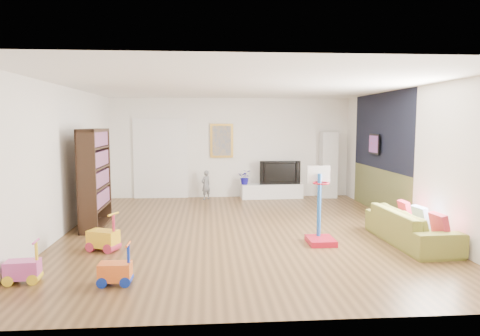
{
  "coord_description": "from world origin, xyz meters",
  "views": [
    {
      "loc": [
        -0.63,
        -7.9,
        2.03
      ],
      "look_at": [
        0.0,
        0.4,
        1.15
      ],
      "focal_mm": 32.0,
      "sensor_mm": 36.0,
      "label": 1
    }
  ],
  "objects": [
    {
      "name": "floor",
      "position": [
        0.0,
        0.0,
        0.0
      ],
      "size": [
        6.5,
        7.5,
        0.0
      ],
      "primitive_type": "cube",
      "color": "brown",
      "rests_on": "ground"
    },
    {
      "name": "ceiling",
      "position": [
        0.0,
        0.0,
        2.7
      ],
      "size": [
        6.5,
        7.5,
        0.0
      ],
      "primitive_type": "cube",
      "color": "white",
      "rests_on": "ground"
    },
    {
      "name": "wall_back",
      "position": [
        0.0,
        3.75,
        1.35
      ],
      "size": [
        6.5,
        0.0,
        2.7
      ],
      "primitive_type": "cube",
      "color": "silver",
      "rests_on": "ground"
    },
    {
      "name": "wall_front",
      "position": [
        0.0,
        -3.75,
        1.35
      ],
      "size": [
        6.5,
        0.0,
        2.7
      ],
      "primitive_type": "cube",
      "color": "white",
      "rests_on": "ground"
    },
    {
      "name": "wall_left",
      "position": [
        -3.25,
        0.0,
        1.35
      ],
      "size": [
        0.0,
        7.5,
        2.7
      ],
      "primitive_type": "cube",
      "color": "silver",
      "rests_on": "ground"
    },
    {
      "name": "wall_right",
      "position": [
        3.25,
        0.0,
        1.35
      ],
      "size": [
        0.0,
        7.5,
        2.7
      ],
      "primitive_type": "cube",
      "color": "silver",
      "rests_on": "ground"
    },
    {
      "name": "navy_accent",
      "position": [
        3.23,
        1.4,
        1.85
      ],
      "size": [
        0.01,
        3.2,
        1.7
      ],
      "primitive_type": "cube",
      "color": "black",
      "rests_on": "wall_right"
    },
    {
      "name": "olive_wainscot",
      "position": [
        3.23,
        1.4,
        0.5
      ],
      "size": [
        0.01,
        3.2,
        1.0
      ],
      "primitive_type": "cube",
      "color": "brown",
      "rests_on": "wall_right"
    },
    {
      "name": "doorway",
      "position": [
        -1.9,
        3.71,
        1.05
      ],
      "size": [
        1.45,
        0.06,
        2.1
      ],
      "primitive_type": "cube",
      "color": "white",
      "rests_on": "ground"
    },
    {
      "name": "painting_back",
      "position": [
        -0.25,
        3.71,
        1.55
      ],
      "size": [
        0.62,
        0.06,
        0.92
      ],
      "primitive_type": "cube",
      "color": "gold",
      "rests_on": "wall_back"
    },
    {
      "name": "artwork_right",
      "position": [
        3.17,
        1.6,
        1.55
      ],
      "size": [
        0.04,
        0.56,
        0.46
      ],
      "primitive_type": "cube",
      "color": "#7F3F8C",
      "rests_on": "wall_right"
    },
    {
      "name": "media_console",
      "position": [
        1.09,
        3.45,
        0.19
      ],
      "size": [
        1.68,
        0.5,
        0.39
      ],
      "primitive_type": "cube",
      "rotation": [
        0.0,
        0.0,
        0.05
      ],
      "color": "white",
      "rests_on": "ground"
    },
    {
      "name": "tall_cabinet",
      "position": [
        2.66,
        3.49,
        0.89
      ],
      "size": [
        0.43,
        0.43,
        1.79
      ],
      "primitive_type": "cube",
      "rotation": [
        0.0,
        0.0,
        -0.03
      ],
      "color": "silver",
      "rests_on": "ground"
    },
    {
      "name": "bookshelf",
      "position": [
        -2.82,
        0.5,
        0.96
      ],
      "size": [
        0.37,
        1.32,
        1.92
      ],
      "primitive_type": "cube",
      "rotation": [
        0.0,
        0.0,
        0.02
      ],
      "color": "black",
      "rests_on": "ground"
    },
    {
      "name": "sofa",
      "position": [
        2.78,
        -1.08,
        0.29
      ],
      "size": [
        0.85,
        2.0,
        0.58
      ],
      "primitive_type": "imported",
      "rotation": [
        0.0,
        0.0,
        1.61
      ],
      "color": "olive",
      "rests_on": "ground"
    },
    {
      "name": "basketball_hoop",
      "position": [
        1.26,
        -0.99,
        0.65
      ],
      "size": [
        0.45,
        0.55,
        1.31
      ],
      "primitive_type": "cube",
      "rotation": [
        0.0,
        0.0,
        0.0
      ],
      "color": "#AD0F24",
      "rests_on": "ground"
    },
    {
      "name": "ride_on_yellow",
      "position": [
        -2.3,
        -1.12,
        0.31
      ],
      "size": [
        0.54,
        0.44,
        0.62
      ],
      "primitive_type": "cube",
      "rotation": [
        0.0,
        0.0,
        -0.38
      ],
      "color": "yellow",
      "rests_on": "ground"
    },
    {
      "name": "ride_on_orange",
      "position": [
        -1.8,
        -2.61,
        0.26
      ],
      "size": [
        0.4,
        0.25,
        0.53
      ],
      "primitive_type": "cube",
      "rotation": [
        0.0,
        0.0,
        -0.02
      ],
      "color": "orange",
      "rests_on": "ground"
    },
    {
      "name": "ride_on_pink",
      "position": [
        -2.99,
        -2.45,
        0.27
      ],
      "size": [
        0.43,
        0.28,
        0.54
      ],
      "primitive_type": "cube",
      "rotation": [
        0.0,
        0.0,
        0.08
      ],
      "color": "#D24CA1",
      "rests_on": "ground"
    },
    {
      "name": "child",
      "position": [
        -0.69,
        3.38,
        0.39
      ],
      "size": [
        0.34,
        0.33,
        0.78
      ],
      "primitive_type": "imported",
      "rotation": [
        0.0,
        0.0,
        3.85
      ],
      "color": "slate",
      "rests_on": "ground"
    },
    {
      "name": "tv",
      "position": [
        1.3,
        3.48,
        0.7
      ],
      "size": [
        1.1,
        0.17,
        0.63
      ],
      "primitive_type": "imported",
      "rotation": [
        0.0,
        0.0,
        0.02
      ],
      "color": "black",
      "rests_on": "media_console"
    },
    {
      "name": "vase_plant",
      "position": [
        0.37,
        3.43,
        0.59
      ],
      "size": [
        0.41,
        0.37,
        0.4
      ],
      "primitive_type": "imported",
      "rotation": [
        0.0,
        0.0,
        -0.19
      ],
      "color": "#150F87",
      "rests_on": "media_console"
    },
    {
      "name": "pillow_left",
      "position": [
        2.94,
        -1.69,
        0.45
      ],
      "size": [
        0.12,
        0.38,
        0.38
      ],
      "primitive_type": "cube",
      "rotation": [
        0.0,
        0.0,
        0.06
      ],
      "color": "#AC2839",
      "rests_on": "sofa"
    },
    {
      "name": "pillow_center",
      "position": [
        2.95,
        -1.08,
        0.45
      ],
      "size": [
        0.13,
        0.37,
        0.36
      ],
      "primitive_type": "cube",
      "rotation": [
        0.0,
        0.0,
        0.11
      ],
      "color": "white",
      "rests_on": "sofa"
    },
    {
      "name": "pillow_right",
      "position": [
        2.93,
        -0.54,
        0.45
      ],
      "size": [
        0.09,
        0.34,
        0.34
      ],
      "primitive_type": "cube",
      "rotation": [
        0.0,
        0.0,
        -0.0
      ],
      "color": "#CE2642",
      "rests_on": "sofa"
    }
  ]
}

